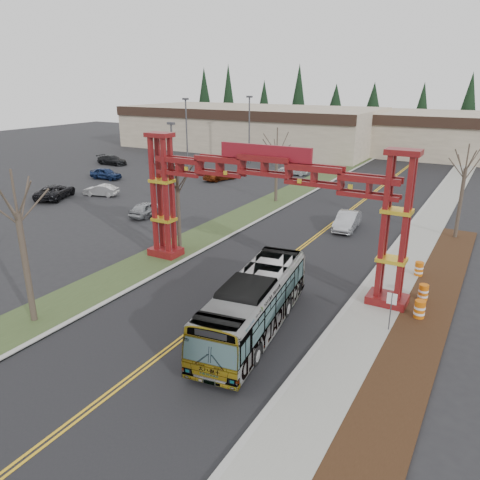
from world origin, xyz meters
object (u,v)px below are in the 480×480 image
Objects in this scene: gateway_arch at (264,188)px; light_pole_mid at (187,128)px; parked_car_near_a at (147,209)px; parked_car_far_b at (167,160)px; transit_bus at (254,304)px; parked_car_far_c at (112,160)px; retail_building_west at (252,127)px; parked_car_mid_a at (220,175)px; barrel_north at (419,270)px; bare_tree_right_far at (466,169)px; silver_sedan at (347,221)px; parked_car_near_b at (101,190)px; parked_car_far_a at (293,170)px; street_sign at (391,304)px; bare_tree_median_near at (17,213)px; barrel_south at (419,310)px; parked_car_near_c at (55,192)px; barrel_mid at (423,293)px; parked_car_mid_b at (106,173)px; light_pole_near at (173,159)px; light_pole_far at (249,125)px; bare_tree_median_mid at (177,186)px; bare_tree_median_far at (277,149)px.

light_pole_mid is (-27.90, 30.37, -0.29)m from gateway_arch.
parked_car_near_a is 0.84× the size of parked_car_far_b.
transit_bus is 53.59m from parked_car_far_c.
retail_building_west is at bearing 95.08° from light_pole_mid.
parked_car_mid_a is 34.33m from barrel_north.
bare_tree_right_far is 0.78× the size of light_pole_mid.
parked_car_near_b is at bearing 178.27° from silver_sedan.
parked_car_far_a is 41.78m from street_sign.
street_sign is at bearing -93.83° from bare_tree_right_far.
transit_bus is at bearing 140.98° from parked_car_mid_a.
bare_tree_median_near is at bearing -147.96° from parked_car_far_b.
bare_tree_right_far reaches higher than barrel_south.
bare_tree_right_far is 3.51× the size of street_sign.
barrel_north is at bearing -51.84° from silver_sedan.
parked_car_near_b is at bearing -158.47° from parked_car_near_c.
barrel_mid is 3.72m from barrel_north.
parked_car_mid_a is 4.38× the size of barrel_south.
bare_tree_median_near is 19.23m from street_sign.
parked_car_mid_a is 2.21× the size of street_sign.
parked_car_near_c is 1.35× the size of parked_car_far_a.
parked_car_far_c is (-9.43, -27.18, -3.06)m from retail_building_west.
parked_car_far_a is (17.70, -20.96, -3.09)m from retail_building_west.
retail_building_west is 10.66× the size of parked_car_mid_b.
light_pole_far reaches higher than light_pole_near.
silver_sedan is at bearing -109.56° from parked_car_far_c.
parked_car_far_c is (-40.98, 13.91, -0.05)m from silver_sedan.
retail_building_west reaches higher than parked_car_far_b.
bare_tree_median_near reaches higher than parked_car_mid_b.
bare_tree_right_far is at bearing -104.34° from parked_car_far_c.
gateway_arch is 30.87m from parked_car_near_c.
light_pole_far is at bearing -83.57° from parked_car_near_a.
gateway_arch reaches higher than parked_car_mid_b.
parked_car_near_a is (-16.18, 7.55, -5.28)m from gateway_arch.
parked_car_far_a is at bearing -147.46° from parked_car_near_c.
transit_bus is 10.39× the size of barrel_north.
bare_tree_median_mid is at bearing -55.22° from light_pole_mid.
bare_tree_median_far is 7.39× the size of barrel_north.
bare_tree_median_mid reaches higher than barrel_mid.
light_pole_near reaches higher than parked_car_far_c.
parked_car_far_b is at bearing -4.48° from parked_car_mid_b.
gateway_arch is 16.59× the size of barrel_south.
barrel_north is (24.79, -6.40, -4.34)m from light_pole_near.
light_pole_far is (-5.79, 30.70, 5.09)m from parked_car_near_a.
street_sign is (36.70, -33.42, -4.12)m from light_pole_mid.
bare_tree_right_far is 7.21× the size of barrel_mid.
parked_car_near_a is at bearing 52.61° from parked_car_near_b.
retail_building_west is 43.42× the size of barrel_mid.
parked_car_far_a is 0.42× the size of light_pole_mid.
parked_car_far_c is (-42.14, 33.10, -0.80)m from transit_bus.
parked_car_near_b is 19.83m from light_pole_mid.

